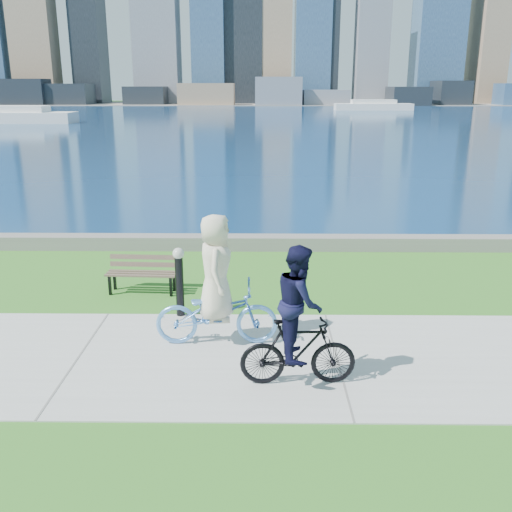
{
  "coord_description": "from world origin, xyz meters",
  "views": [
    {
      "loc": [
        -1.15,
        -7.97,
        4.05
      ],
      "look_at": [
        -1.27,
        1.89,
        1.1
      ],
      "focal_mm": 40.0,
      "sensor_mm": 36.0,
      "label": 1
    }
  ],
  "objects": [
    {
      "name": "ferry_far",
      "position": [
        17.74,
        93.5,
        0.74
      ],
      "size": [
        13.12,
        3.75,
        1.78
      ],
      "color": "white",
      "rests_on": "ground"
    },
    {
      "name": "concrete_path",
      "position": [
        0.0,
        0.0,
        0.01
      ],
      "size": [
        80.0,
        3.5,
        0.02
      ],
      "primitive_type": "cube",
      "color": "#AEAFA9",
      "rests_on": "ground"
    },
    {
      "name": "seawall",
      "position": [
        0.0,
        6.2,
        0.17
      ],
      "size": [
        90.0,
        0.5,
        0.35
      ],
      "primitive_type": "cube",
      "color": "slate",
      "rests_on": "ground"
    },
    {
      "name": "cyclist_man",
      "position": [
        -0.65,
        -0.76,
        0.87
      ],
      "size": [
        0.63,
        1.63,
        2.02
      ],
      "rotation": [
        0.0,
        0.0,
        1.61
      ],
      "color": "black",
      "rests_on": "ground"
    },
    {
      "name": "park_bench",
      "position": [
        -3.59,
        3.0,
        0.45
      ],
      "size": [
        1.45,
        0.57,
        0.74
      ],
      "rotation": [
        0.0,
        0.0,
        -0.05
      ],
      "color": "black",
      "rests_on": "ground"
    },
    {
      "name": "far_shore",
      "position": [
        0.0,
        130.0,
        0.06
      ],
      "size": [
        320.0,
        30.0,
        0.12
      ],
      "primitive_type": "cube",
      "color": "gray",
      "rests_on": "ground"
    },
    {
      "name": "bay_water",
      "position": [
        0.0,
        72.0,
        0.0
      ],
      "size": [
        320.0,
        131.0,
        0.01
      ],
      "primitive_type": "cube",
      "color": "navy",
      "rests_on": "ground"
    },
    {
      "name": "bollard_lamp",
      "position": [
        -2.65,
        1.71,
        0.74
      ],
      "size": [
        0.21,
        0.21,
        1.3
      ],
      "color": "black",
      "rests_on": "ground"
    },
    {
      "name": "ferry_near",
      "position": [
        -29.58,
        57.78,
        0.79
      ],
      "size": [
        14.01,
        4.0,
        1.9
      ],
      "color": "white",
      "rests_on": "ground"
    },
    {
      "name": "cyclist_woman",
      "position": [
        -1.89,
        0.55,
        0.82
      ],
      "size": [
        0.76,
        1.99,
        2.15
      ],
      "rotation": [
        0.0,
        0.0,
        1.61
      ],
      "color": "#5F9EE8",
      "rests_on": "ground"
    },
    {
      "name": "ground",
      "position": [
        0.0,
        0.0,
        0.0
      ],
      "size": [
        320.0,
        320.0,
        0.0
      ],
      "primitive_type": "plane",
      "color": "#2A6B1C",
      "rests_on": "ground"
    }
  ]
}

